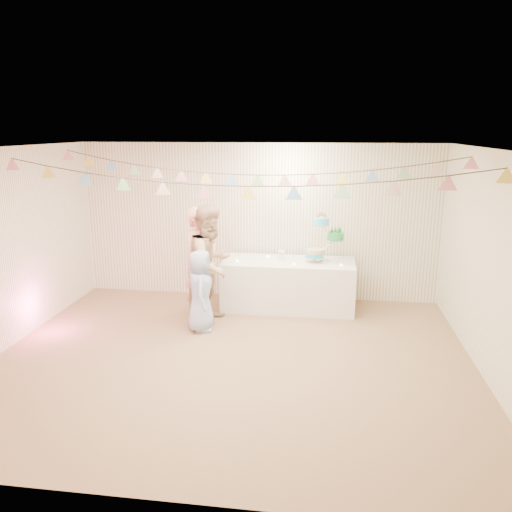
# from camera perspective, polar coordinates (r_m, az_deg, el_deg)

# --- Properties ---
(floor) EXTENTS (6.00, 6.00, 0.00)m
(floor) POSITION_cam_1_polar(r_m,az_deg,el_deg) (6.43, -2.79, -11.71)
(floor) COLOR #846347
(floor) RESTS_ON ground
(ceiling) EXTENTS (6.00, 6.00, 0.00)m
(ceiling) POSITION_cam_1_polar(r_m,az_deg,el_deg) (5.77, -3.11, 12.13)
(ceiling) COLOR silver
(ceiling) RESTS_ON ground
(back_wall) EXTENTS (6.00, 6.00, 0.00)m
(back_wall) POSITION_cam_1_polar(r_m,az_deg,el_deg) (8.38, 0.21, 3.91)
(back_wall) COLOR white
(back_wall) RESTS_ON ground
(front_wall) EXTENTS (6.00, 6.00, 0.00)m
(front_wall) POSITION_cam_1_polar(r_m,az_deg,el_deg) (3.68, -10.24, -10.38)
(front_wall) COLOR white
(front_wall) RESTS_ON ground
(right_wall) EXTENTS (5.00, 5.00, 0.00)m
(right_wall) POSITION_cam_1_polar(r_m,az_deg,el_deg) (6.18, 25.59, -1.36)
(right_wall) COLOR white
(right_wall) RESTS_ON ground
(table) EXTENTS (2.09, 0.83, 0.78)m
(table) POSITION_cam_1_polar(r_m,az_deg,el_deg) (8.04, 3.70, -3.26)
(table) COLOR white
(table) RESTS_ON floor
(cake_stand) EXTENTS (0.65, 0.38, 0.73)m
(cake_stand) POSITION_cam_1_polar(r_m,az_deg,el_deg) (7.88, 7.81, 1.72)
(cake_stand) COLOR silver
(cake_stand) RESTS_ON table
(cake_bottom) EXTENTS (0.31, 0.31, 0.15)m
(cake_bottom) POSITION_cam_1_polar(r_m,az_deg,el_deg) (7.89, 6.65, -0.31)
(cake_bottom) COLOR #2AACC7
(cake_bottom) RESTS_ON cake_stand
(cake_middle) EXTENTS (0.27, 0.27, 0.22)m
(cake_middle) POSITION_cam_1_polar(r_m,az_deg,el_deg) (7.97, 9.10, 1.76)
(cake_middle) COLOR #209446
(cake_middle) RESTS_ON cake_stand
(cake_top_tier) EXTENTS (0.25, 0.25, 0.19)m
(cake_top_tier) POSITION_cam_1_polar(r_m,az_deg,el_deg) (7.80, 7.43, 3.57)
(cake_top_tier) COLOR #51CEFF
(cake_top_tier) RESTS_ON cake_stand
(platter) EXTENTS (0.33, 0.33, 0.02)m
(platter) POSITION_cam_1_polar(r_m,az_deg,el_deg) (7.94, -0.21, -0.68)
(platter) COLOR white
(platter) RESTS_ON table
(posy) EXTENTS (0.14, 0.14, 0.16)m
(posy) POSITION_cam_1_polar(r_m,az_deg,el_deg) (7.97, 2.94, -0.10)
(posy) COLOR white
(posy) RESTS_ON table
(person_adult_a) EXTENTS (0.68, 0.74, 1.71)m
(person_adult_a) POSITION_cam_1_polar(r_m,az_deg,el_deg) (7.55, -6.33, -0.83)
(person_adult_a) COLOR #F2917E
(person_adult_a) RESTS_ON floor
(person_adult_b) EXTENTS (0.96, 1.06, 1.77)m
(person_adult_b) POSITION_cam_1_polar(r_m,az_deg,el_deg) (7.36, -5.17, -0.95)
(person_adult_b) COLOR tan
(person_adult_b) RESTS_ON floor
(person_child) EXTENTS (0.49, 0.64, 1.18)m
(person_child) POSITION_cam_1_polar(r_m,az_deg,el_deg) (7.14, -6.36, -3.96)
(person_child) COLOR #9DAEDF
(person_child) RESTS_ON floor
(bunting_back) EXTENTS (5.60, 1.10, 0.40)m
(bunting_back) POSITION_cam_1_polar(r_m,az_deg,el_deg) (6.87, -1.34, 10.42)
(bunting_back) COLOR pink
(bunting_back) RESTS_ON ceiling
(bunting_front) EXTENTS (5.60, 0.90, 0.36)m
(bunting_front) POSITION_cam_1_polar(r_m,az_deg,el_deg) (5.60, -3.46, 9.18)
(bunting_front) COLOR #72A5E5
(bunting_front) RESTS_ON ceiling
(tealight_0) EXTENTS (0.04, 0.04, 0.03)m
(tealight_0) POSITION_cam_1_polar(r_m,az_deg,el_deg) (7.87, -2.15, -0.54)
(tealight_0) COLOR #FFD88C
(tealight_0) RESTS_ON table
(tealight_1) EXTENTS (0.04, 0.04, 0.03)m
(tealight_1) POSITION_cam_1_polar(r_m,az_deg,el_deg) (8.13, 1.38, -0.05)
(tealight_1) COLOR #FFD88C
(tealight_1) RESTS_ON table
(tealight_2) EXTENTS (0.04, 0.04, 0.03)m
(tealight_2) POSITION_cam_1_polar(r_m,az_deg,el_deg) (7.71, 4.37, -0.90)
(tealight_2) COLOR #FFD88C
(tealight_2) RESTS_ON table
(tealight_3) EXTENTS (0.04, 0.04, 0.03)m
(tealight_3) POSITION_cam_1_polar(r_m,az_deg,el_deg) (8.12, 6.32, -0.15)
(tealight_3) COLOR #FFD88C
(tealight_3) RESTS_ON table
(tealight_4) EXTENTS (0.04, 0.04, 0.03)m
(tealight_4) POSITION_cam_1_polar(r_m,az_deg,el_deg) (7.74, 9.72, -1.00)
(tealight_4) COLOR #FFD88C
(tealight_4) RESTS_ON table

